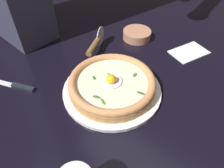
{
  "coord_description": "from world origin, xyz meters",
  "views": [
    {
      "loc": [
        0.39,
        0.27,
        0.48
      ],
      "look_at": [
        0.05,
        -0.03,
        0.03
      ],
      "focal_mm": 33.81,
      "sensor_mm": 36.0,
      "label": 1
    }
  ],
  "objects_px": {
    "pizza": "(112,84)",
    "pizza_cutter": "(96,43)",
    "side_bowl": "(137,34)",
    "folded_napkin": "(189,52)",
    "table_knife": "(12,85)"
  },
  "relations": [
    {
      "from": "side_bowl",
      "to": "pizza_cutter",
      "type": "height_order",
      "value": "pizza_cutter"
    },
    {
      "from": "pizza_cutter",
      "to": "pizza",
      "type": "bearing_deg",
      "value": 57.71
    },
    {
      "from": "pizza",
      "to": "table_knife",
      "type": "relative_size",
      "value": 1.21
    },
    {
      "from": "pizza",
      "to": "table_knife",
      "type": "bearing_deg",
      "value": -52.94
    },
    {
      "from": "pizza",
      "to": "folded_napkin",
      "type": "bearing_deg",
      "value": 166.17
    },
    {
      "from": "side_bowl",
      "to": "pizza_cutter",
      "type": "relative_size",
      "value": 0.76
    },
    {
      "from": "pizza",
      "to": "pizza_cutter",
      "type": "bearing_deg",
      "value": -122.29
    },
    {
      "from": "side_bowl",
      "to": "folded_napkin",
      "type": "bearing_deg",
      "value": 103.42
    },
    {
      "from": "side_bowl",
      "to": "table_knife",
      "type": "bearing_deg",
      "value": -14.91
    },
    {
      "from": "side_bowl",
      "to": "folded_napkin",
      "type": "height_order",
      "value": "side_bowl"
    },
    {
      "from": "pizza_cutter",
      "to": "table_knife",
      "type": "height_order",
      "value": "pizza_cutter"
    },
    {
      "from": "pizza_cutter",
      "to": "folded_napkin",
      "type": "height_order",
      "value": "pizza_cutter"
    },
    {
      "from": "pizza_cutter",
      "to": "side_bowl",
      "type": "bearing_deg",
      "value": 161.82
    },
    {
      "from": "pizza",
      "to": "folded_napkin",
      "type": "xyz_separation_m",
      "value": [
        -0.35,
        0.09,
        -0.03
      ]
    },
    {
      "from": "pizza",
      "to": "folded_napkin",
      "type": "relative_size",
      "value": 1.9
    }
  ]
}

